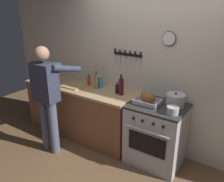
{
  "coord_description": "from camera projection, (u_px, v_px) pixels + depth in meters",
  "views": [
    {
      "loc": [
        1.31,
        -1.78,
        2.21
      ],
      "look_at": [
        -0.45,
        0.85,
        1.01
      ],
      "focal_mm": 37.43,
      "sensor_mm": 36.0,
      "label": 1
    }
  ],
  "objects": [
    {
      "name": "cutting_board",
      "position": [
        72.0,
        86.0,
        3.88
      ],
      "size": [
        0.36,
        0.24,
        0.02
      ],
      "primitive_type": "cube",
      "color": "tan",
      "rests_on": "counter_block"
    },
    {
      "name": "bottle_dish_soap",
      "position": [
        101.0,
        82.0,
        3.81
      ],
      "size": [
        0.08,
        0.08,
        0.22
      ],
      "color": "#338CCC",
      "rests_on": "counter_block"
    },
    {
      "name": "bottle_wine_red",
      "position": [
        121.0,
        86.0,
        3.5
      ],
      "size": [
        0.08,
        0.08,
        0.32
      ],
      "color": "#47141E",
      "rests_on": "counter_block"
    },
    {
      "name": "saucepan",
      "position": [
        173.0,
        110.0,
        2.92
      ],
      "size": [
        0.15,
        0.15,
        0.1
      ],
      "color": "#B7B7BC",
      "rests_on": "stove"
    },
    {
      "name": "roasting_pan",
      "position": [
        148.0,
        99.0,
        3.2
      ],
      "size": [
        0.35,
        0.26,
        0.16
      ],
      "color": "#B7B7BC",
      "rests_on": "stove"
    },
    {
      "name": "counter_block",
      "position": [
        81.0,
        110.0,
        4.08
      ],
      "size": [
        2.03,
        0.65,
        0.9
      ],
      "color": "brown",
      "rests_on": "ground"
    },
    {
      "name": "bottle_soy_sauce",
      "position": [
        117.0,
        89.0,
        3.58
      ],
      "size": [
        0.06,
        0.06,
        0.18
      ],
      "color": "black",
      "rests_on": "counter_block"
    },
    {
      "name": "stock_pot",
      "position": [
        175.0,
        100.0,
        3.11
      ],
      "size": [
        0.25,
        0.25,
        0.2
      ],
      "color": "#B7B7BC",
      "rests_on": "stove"
    },
    {
      "name": "person_cook",
      "position": [
        47.0,
        94.0,
        3.43
      ],
      "size": [
        0.51,
        0.63,
        1.66
      ],
      "rotation": [
        0.0,
        0.0,
        1.4
      ],
      "color": "#4C566B",
      "rests_on": "ground"
    },
    {
      "name": "bottle_cooking_oil",
      "position": [
        97.0,
        80.0,
        3.88
      ],
      "size": [
        0.07,
        0.07,
        0.25
      ],
      "color": "gold",
      "rests_on": "counter_block"
    },
    {
      "name": "wall_back",
      "position": [
        156.0,
        69.0,
        3.43
      ],
      "size": [
        6.0,
        0.13,
        2.6
      ],
      "color": "beige",
      "rests_on": "ground"
    },
    {
      "name": "stove",
      "position": [
        156.0,
        134.0,
        3.34
      ],
      "size": [
        0.76,
        0.67,
        0.9
      ],
      "color": "#BCBCC1",
      "rests_on": "ground"
    },
    {
      "name": "bottle_vinegar",
      "position": [
        96.0,
        83.0,
        3.76
      ],
      "size": [
        0.06,
        0.06,
        0.25
      ],
      "color": "#997F4C",
      "rests_on": "counter_block"
    },
    {
      "name": "bottle_hot_sauce",
      "position": [
        89.0,
        81.0,
        3.92
      ],
      "size": [
        0.05,
        0.05,
        0.2
      ],
      "color": "red",
      "rests_on": "counter_block"
    }
  ]
}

